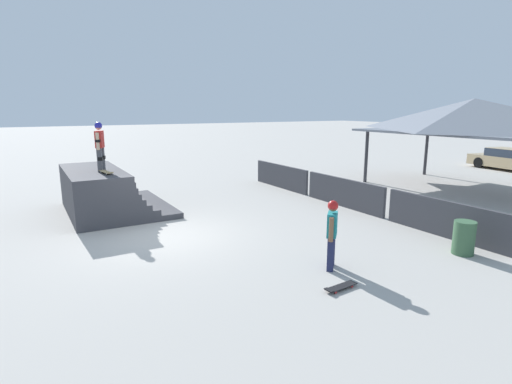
{
  "coord_description": "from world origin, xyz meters",
  "views": [
    {
      "loc": [
        10.75,
        -3.18,
        3.59
      ],
      "look_at": [
        -0.5,
        3.4,
        0.85
      ],
      "focal_mm": 28.0,
      "sensor_mm": 36.0,
      "label": 1
    }
  ],
  "objects_px": {
    "skateboard_on_deck": "(106,172)",
    "skateboard_on_ground": "(340,287)",
    "skater_on_deck": "(100,143)",
    "trash_bin": "(464,238)",
    "parked_car_tan": "(508,160)",
    "bystander_walking": "(332,229)"
  },
  "relations": [
    {
      "from": "skateboard_on_deck",
      "to": "skateboard_on_ground",
      "type": "xyz_separation_m",
      "value": [
        7.68,
        3.02,
        -1.54
      ]
    },
    {
      "from": "skater_on_deck",
      "to": "trash_bin",
      "type": "relative_size",
      "value": 1.9
    },
    {
      "from": "skater_on_deck",
      "to": "skateboard_on_deck",
      "type": "height_order",
      "value": "skater_on_deck"
    },
    {
      "from": "trash_bin",
      "to": "parked_car_tan",
      "type": "relative_size",
      "value": 0.19
    },
    {
      "from": "skateboard_on_deck",
      "to": "trash_bin",
      "type": "relative_size",
      "value": 1.02
    },
    {
      "from": "skater_on_deck",
      "to": "skateboard_on_deck",
      "type": "relative_size",
      "value": 1.87
    },
    {
      "from": "bystander_walking",
      "to": "parked_car_tan",
      "type": "relative_size",
      "value": 0.35
    },
    {
      "from": "skateboard_on_deck",
      "to": "skateboard_on_ground",
      "type": "distance_m",
      "value": 8.4
    },
    {
      "from": "bystander_walking",
      "to": "trash_bin",
      "type": "distance_m",
      "value": 3.63
    },
    {
      "from": "bystander_walking",
      "to": "parked_car_tan",
      "type": "xyz_separation_m",
      "value": [
        -6.13,
        18.88,
        -0.33
      ]
    },
    {
      "from": "skateboard_on_ground",
      "to": "skateboard_on_deck",
      "type": "bearing_deg",
      "value": -73.34
    },
    {
      "from": "bystander_walking",
      "to": "skateboard_on_ground",
      "type": "relative_size",
      "value": 2.02
    },
    {
      "from": "skateboard_on_deck",
      "to": "parked_car_tan",
      "type": "relative_size",
      "value": 0.19
    },
    {
      "from": "skateboard_on_ground",
      "to": "parked_car_tan",
      "type": "xyz_separation_m",
      "value": [
        -7.09,
        19.45,
        0.54
      ]
    },
    {
      "from": "bystander_walking",
      "to": "trash_bin",
      "type": "bearing_deg",
      "value": -60.6
    },
    {
      "from": "parked_car_tan",
      "to": "bystander_walking",
      "type": "bearing_deg",
      "value": -63.5
    },
    {
      "from": "skateboard_on_deck",
      "to": "parked_car_tan",
      "type": "bearing_deg",
      "value": 80.24
    },
    {
      "from": "skateboard_on_deck",
      "to": "skateboard_on_ground",
      "type": "relative_size",
      "value": 1.1
    },
    {
      "from": "skater_on_deck",
      "to": "parked_car_tan",
      "type": "height_order",
      "value": "skater_on_deck"
    },
    {
      "from": "skateboard_on_deck",
      "to": "bystander_walking",
      "type": "bearing_deg",
      "value": 19.86
    },
    {
      "from": "skateboard_on_deck",
      "to": "bystander_walking",
      "type": "distance_m",
      "value": 7.65
    },
    {
      "from": "bystander_walking",
      "to": "parked_car_tan",
      "type": "height_order",
      "value": "bystander_walking"
    }
  ]
}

